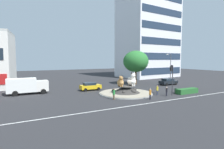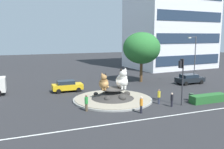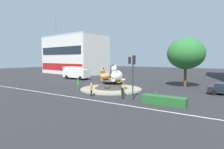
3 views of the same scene
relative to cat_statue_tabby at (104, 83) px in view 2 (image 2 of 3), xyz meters
The scene contains 17 objects.
ground_plane 2.50m from the cat_statue_tabby, ahead, with size 160.00×160.00×0.00m, color #28282B.
lane_centreline 7.77m from the cat_statue_tabby, 81.01° to the right, with size 112.00×0.20×0.01m, color silver.
roundabout_island 2.02m from the cat_statue_tabby, ahead, with size 9.52×9.52×1.46m.
cat_statue_tabby is the anchor object (origin of this frame).
cat_statue_white 2.31m from the cat_statue_tabby, ahead, with size 1.94×2.61×2.55m.
traffic_light_mast 8.92m from the cat_statue_tabby, 32.35° to the right, with size 0.71×0.54×5.21m.
office_tower 37.39m from the cat_statue_tabby, 42.94° to the left, with size 20.35×15.04×28.57m.
clipped_hedge_strip 12.35m from the cat_statue_tabby, 23.42° to the right, with size 4.64×1.20×0.90m, color #235B28.
broadleaf_tree_behind_island 14.23m from the cat_statue_tabby, 43.10° to the left, with size 6.17×6.17×8.31m.
streetlight_arm 19.05m from the cat_statue_tabby, 18.01° to the left, with size 1.89×0.52×7.58m.
pedestrian_green_shirt 4.35m from the cat_statue_tabby, 135.57° to the right, with size 0.36×0.36×1.71m.
pedestrian_yellow_shirt 6.53m from the cat_statue_tabby, 31.72° to the right, with size 0.32×0.32×1.68m.
pedestrian_black_shirt 7.95m from the cat_statue_tabby, 38.24° to the right, with size 0.30×0.30×1.56m.
pedestrian_orange_shirt 6.07m from the cat_statue_tabby, 70.80° to the right, with size 0.32×0.32×1.71m.
sedan_on_far_lane 17.27m from the cat_statue_tabby, 16.55° to the left, with size 4.77×2.18×1.56m.
hatchback_near_shophouse 7.46m from the cat_statue_tabby, 114.33° to the left, with size 4.16×1.99×1.57m.
litter_bin 10.60m from the cat_statue_tabby, 19.87° to the right, with size 0.56×0.56×0.90m.
Camera 2 is at (-10.65, -26.50, 7.69)m, focal length 39.07 mm.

